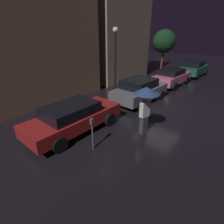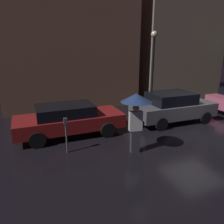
{
  "view_description": "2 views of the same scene",
  "coord_description": "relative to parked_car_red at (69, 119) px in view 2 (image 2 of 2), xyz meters",
  "views": [
    {
      "loc": [
        -9.78,
        -4.48,
        4.15
      ],
      "look_at": [
        -4.78,
        -0.06,
        1.11
      ],
      "focal_mm": 28.0,
      "sensor_mm": 36.0,
      "label": 1
    },
    {
      "loc": [
        -7.12,
        -7.42,
        3.68
      ],
      "look_at": [
        -4.09,
        0.4,
        1.15
      ],
      "focal_mm": 35.0,
      "sensor_mm": 36.0,
      "label": 2
    }
  ],
  "objects": [
    {
      "name": "street_lamp_near",
      "position": [
        5.25,
        2.06,
        2.18
      ],
      "size": [
        0.36,
        0.36,
        4.48
      ],
      "color": "black",
      "rests_on": "ground"
    },
    {
      "name": "parking_meter",
      "position": [
        -0.39,
        -1.65,
        0.1
      ],
      "size": [
        0.12,
        0.1,
        1.31
      ],
      "color": "#4C5154",
      "rests_on": "ground"
    },
    {
      "name": "pedestrian_with_umbrella",
      "position": [
        1.9,
        -2.48,
        0.99
      ],
      "size": [
        1.07,
        1.07,
        2.16
      ],
      "rotation": [
        0.0,
        0.0,
        -0.17
      ],
      "color": "#383842",
      "rests_on": "ground"
    },
    {
      "name": "building_facade_right",
      "position": [
        9.09,
        5.05,
        4.63
      ],
      "size": [
        6.06,
        3.0,
        10.68
      ],
      "color": "gray",
      "rests_on": "ground"
    },
    {
      "name": "building_facade_left",
      "position": [
        1.14,
        5.05,
        3.54
      ],
      "size": [
        8.12,
        3.0,
        8.51
      ],
      "color": "#8C664C",
      "rests_on": "ground"
    },
    {
      "name": "parked_car_grey",
      "position": [
        5.2,
        -0.08,
        0.06
      ],
      "size": [
        4.1,
        2.06,
        1.49
      ],
      "rotation": [
        0.0,
        0.0,
        0.0
      ],
      "color": "slate",
      "rests_on": "ground"
    },
    {
      "name": "ground_plane",
      "position": [
        5.66,
        -1.45,
        -0.71
      ],
      "size": [
        60.0,
        60.0,
        0.0
      ],
      "primitive_type": "plane",
      "color": "black"
    },
    {
      "name": "parked_car_red",
      "position": [
        0.0,
        0.0,
        0.0
      ],
      "size": [
        4.55,
        1.93,
        1.33
      ],
      "rotation": [
        0.0,
        0.0,
        0.02
      ],
      "color": "maroon",
      "rests_on": "ground"
    }
  ]
}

